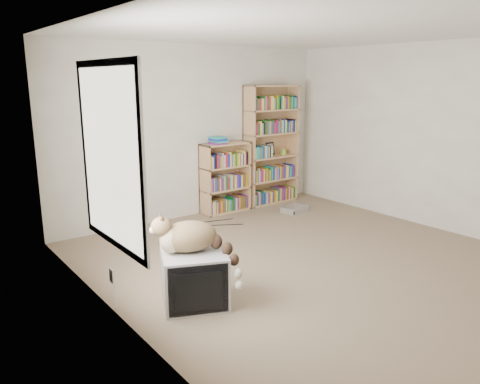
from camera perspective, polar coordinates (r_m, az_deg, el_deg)
floor at (r=5.37m, az=9.33°, el=-8.55°), size 4.50×5.00×0.01m
wall_back at (r=6.97m, az=-5.43°, el=7.29°), size 4.50×0.02×2.50m
wall_left at (r=3.74m, az=-14.40°, el=1.48°), size 0.02×5.00×2.50m
wall_right at (r=6.85m, az=22.92°, el=6.18°), size 0.02×5.00×2.50m
ceiling at (r=5.00m, az=10.48°, el=19.03°), size 4.50×5.00×0.02m
window at (r=3.90m, az=-15.53°, el=4.14°), size 0.02×1.22×1.52m
crt_tv at (r=4.34m, az=-5.59°, el=-10.44°), size 0.73×0.70×0.49m
cat at (r=4.22m, az=-5.39°, el=-5.99°), size 0.71×0.74×0.62m
bookcase_tall at (r=7.69m, az=3.74°, el=5.34°), size 0.96×0.30×1.92m
bookcase_short at (r=7.20m, az=-1.88°, el=1.45°), size 0.78×0.30×1.07m
book_stack at (r=6.98m, az=-2.67°, el=6.31°), size 0.20×0.26×0.11m
green_mug at (r=7.86m, az=5.29°, el=4.91°), size 0.08×0.08×0.09m
framed_print at (r=7.79m, az=3.68°, el=5.30°), size 0.16×0.05×0.21m
dvd_player at (r=7.31m, az=6.70°, el=-2.07°), size 0.44×0.35×0.09m
wall_outlet at (r=4.33m, az=-15.38°, el=-9.83°), size 0.01×0.08×0.13m
floor_cables at (r=6.55m, az=-2.25°, el=-4.23°), size 1.20×0.70×0.01m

